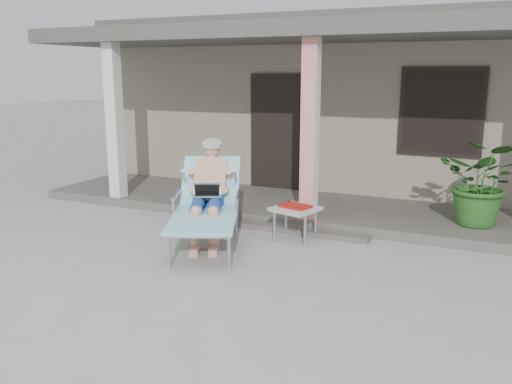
% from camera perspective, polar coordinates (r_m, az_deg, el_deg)
% --- Properties ---
extents(ground, '(60.00, 60.00, 0.00)m').
position_cam_1_polar(ground, '(6.27, -1.03, -8.82)').
color(ground, '#9E9E99').
rests_on(ground, ground).
extents(house, '(10.40, 5.40, 3.30)m').
position_cam_1_polar(house, '(12.05, 12.53, 9.30)').
color(house, gray).
rests_on(house, ground).
extents(porch_deck, '(10.00, 2.00, 0.15)m').
position_cam_1_polar(porch_deck, '(8.92, 7.28, -1.90)').
color(porch_deck, '#605B56').
rests_on(porch_deck, ground).
extents(porch_overhang, '(10.00, 2.30, 2.85)m').
position_cam_1_polar(porch_overhang, '(8.61, 7.69, 15.79)').
color(porch_overhang, silver).
rests_on(porch_overhang, porch_deck).
extents(porch_step, '(2.00, 0.30, 0.07)m').
position_cam_1_polar(porch_step, '(7.88, 4.78, -4.07)').
color(porch_step, '#605B56').
rests_on(porch_step, ground).
extents(lounger, '(1.59, 2.25, 1.42)m').
position_cam_1_polar(lounger, '(7.33, -5.16, 1.39)').
color(lounger, '#B7B7BC').
rests_on(lounger, ground).
extents(side_table, '(0.69, 0.69, 0.50)m').
position_cam_1_polar(side_table, '(7.46, 4.18, -1.95)').
color(side_table, '#B9B9B4').
rests_on(side_table, ground).
extents(potted_palm, '(1.35, 1.26, 1.23)m').
position_cam_1_polar(potted_palm, '(8.23, 22.78, 0.90)').
color(potted_palm, '#26591E').
rests_on(potted_palm, porch_deck).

